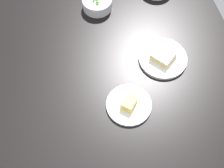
% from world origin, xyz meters
% --- Properties ---
extents(dining_table, '(1.26, 1.13, 0.04)m').
position_xyz_m(dining_table, '(0.00, 0.00, 0.02)').
color(dining_table, black).
rests_on(dining_table, ground).
extents(plate_sandwich, '(0.20, 0.20, 0.05)m').
position_xyz_m(plate_sandwich, '(0.08, -0.23, 0.05)').
color(plate_sandwich, silver).
rests_on(plate_sandwich, dining_table).
extents(plate_cheese, '(0.17, 0.17, 0.05)m').
position_xyz_m(plate_cheese, '(-0.09, -0.04, 0.05)').
color(plate_cheese, silver).
rests_on(plate_cheese, dining_table).
extents(bowl_peas, '(0.14, 0.14, 0.06)m').
position_xyz_m(bowl_peas, '(0.42, -0.03, 0.07)').
color(bowl_peas, silver).
rests_on(bowl_peas, dining_table).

